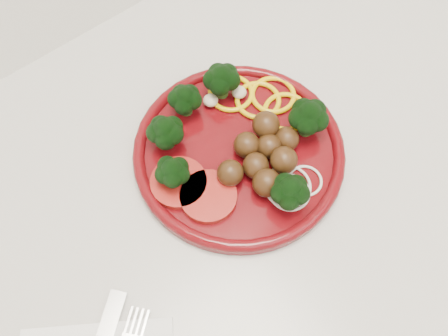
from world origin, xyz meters
TOP-DOWN VIEW (x-y plane):
  - counter at (0.00, 1.70)m, footprint 2.40×0.60m
  - plate at (-0.11, 1.73)m, footprint 0.24×0.24m

SIDE VIEW (x-z plane):
  - counter at x=0.00m, z-range 0.00..0.90m
  - plate at x=-0.11m, z-range 0.89..0.95m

